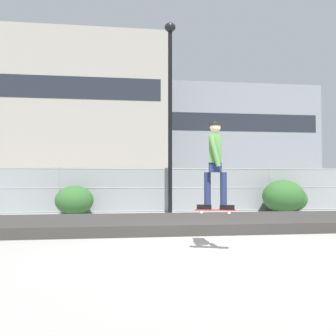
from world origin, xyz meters
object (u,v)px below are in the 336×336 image
object	(u,v)px
street_lamp	(170,96)
shrub_right	(291,199)
parked_car_mid	(177,189)
shrub_center	(283,196)
skater	(215,160)
parked_car_near	(58,190)
parked_car_far	(301,189)
skateboard	(216,210)
shrub_left	(74,200)

from	to	relation	value
street_lamp	shrub_right	bearing A→B (deg)	3.97
parked_car_mid	shrub_right	distance (m)	5.89
parked_car_mid	street_lamp	bearing A→B (deg)	-102.21
shrub_center	skater	bearing A→B (deg)	-124.10
skater	shrub_center	xyz separation A→B (m)	(4.72, 6.97, -1.10)
skater	street_lamp	size ratio (longest dim) A/B	0.22
parked_car_near	parked_car_mid	world-z (taller)	same
parked_car_near	parked_car_far	world-z (taller)	same
skateboard	shrub_right	distance (m)	8.93
skater	parked_car_far	xyz separation A→B (m)	(7.96, 11.58, -0.94)
skater	parked_car_far	bearing A→B (deg)	55.49
shrub_left	shrub_center	distance (m)	8.40
skateboard	shrub_left	size ratio (longest dim) A/B	0.57
parked_car_mid	shrub_center	world-z (taller)	parked_car_mid
parked_car_near	parked_car_mid	bearing A→B (deg)	0.72
skateboard	shrub_right	bearing A→B (deg)	54.49
skateboard	parked_car_near	world-z (taller)	parked_car_near
street_lamp	parked_car_near	bearing A→B (deg)	139.33
shrub_left	parked_car_far	bearing A→B (deg)	21.05
parked_car_near	shrub_left	size ratio (longest dim) A/B	3.11
shrub_left	shrub_right	distance (m)	8.86
parked_car_mid	shrub_right	world-z (taller)	parked_car_mid
street_lamp	parked_car_near	distance (m)	7.75
street_lamp	shrub_center	xyz separation A→B (m)	(4.71, 0.07, -3.99)
shrub_center	parked_car_far	bearing A→B (deg)	54.86
parked_car_far	shrub_left	distance (m)	12.48
skateboard	shrub_center	distance (m)	8.42
skater	parked_car_mid	xyz separation A→B (m)	(0.98, 11.38, -0.94)
street_lamp	shrub_left	bearing A→B (deg)	176.95
skater	shrub_left	bearing A→B (deg)	117.38
street_lamp	parked_car_near	world-z (taller)	street_lamp
skater	street_lamp	distance (m)	7.48
parked_car_mid	shrub_left	world-z (taller)	parked_car_mid
street_lamp	shrub_left	world-z (taller)	street_lamp
skater	parked_car_mid	size ratio (longest dim) A/B	0.38
skater	parked_car_far	world-z (taller)	skater
street_lamp	skater	bearing A→B (deg)	-90.11
skateboard	parked_car_far	bearing A→B (deg)	55.49
skateboard	skater	world-z (taller)	skater
parked_car_near	shrub_center	world-z (taller)	parked_car_near
parked_car_near	shrub_right	bearing A→B (deg)	-21.43
parked_car_far	skateboard	bearing A→B (deg)	-124.51
parked_car_mid	shrub_center	bearing A→B (deg)	-49.67
parked_car_mid	skater	bearing A→B (deg)	-94.93
parked_car_mid	parked_car_far	world-z (taller)	same
street_lamp	shrub_center	distance (m)	6.17
parked_car_near	shrub_right	world-z (taller)	parked_car_near
skater	shrub_center	bearing A→B (deg)	55.90
street_lamp	parked_car_far	bearing A→B (deg)	30.46
parked_car_mid	shrub_center	distance (m)	5.78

